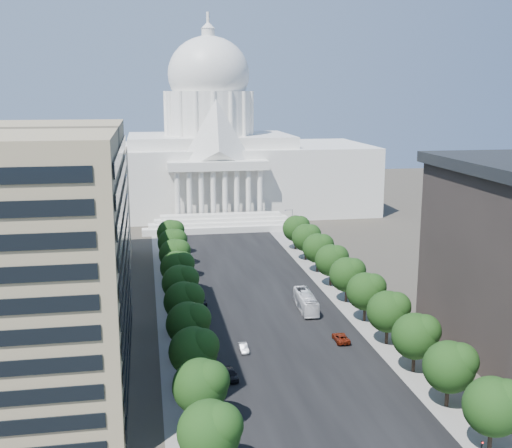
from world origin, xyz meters
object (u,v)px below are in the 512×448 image
car_dark_b (201,301)px  city_bus (306,302)px  car_silver (243,348)px  car_red (341,338)px  car_dark_a (230,374)px

car_dark_b → city_bus: size_ratio=0.40×
car_silver → city_bus: (16.31, 19.46, 1.15)m
car_red → car_dark_b: 34.57m
city_bus → car_dark_a: bearing=-121.0°
car_dark_b → city_bus: city_bus is taller
car_dark_a → car_silver: (3.74, 10.62, -0.16)m
car_silver → car_red: size_ratio=0.76×
car_dark_a → car_silver: size_ratio=1.20×
car_silver → car_dark_a: bearing=-110.7°
car_red → car_dark_a: bearing=29.7°
city_bus → car_silver: bearing=-127.3°
car_dark_a → car_dark_b: bearing=85.6°
car_red → car_silver: bearing=5.5°
car_silver → car_dark_b: bearing=99.8°
car_dark_a → car_red: bearing=21.8°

